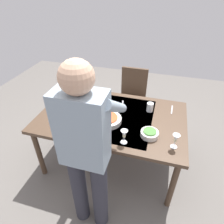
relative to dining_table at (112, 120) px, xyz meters
The scene contains 15 objects.
ground_plane 0.67m from the dining_table, ahead, with size 6.00×6.00×0.00m, color #66605B.
dining_table is the anchor object (origin of this frame).
chair_near 0.92m from the dining_table, 94.61° to the right, with size 0.40×0.40×0.91m.
person_server 0.84m from the dining_table, 91.30° to the left, with size 0.42×0.61×1.69m.
wine_bottle 0.44m from the dining_table, 56.79° to the left, with size 0.07×0.07×0.30m.
wine_glass_left 0.48m from the dining_table, 120.55° to the left, with size 0.07×0.07×0.15m.
wine_glass_right 0.78m from the dining_table, 155.35° to the left, with size 0.07×0.07×0.15m.
water_cup_near_left 0.47m from the dining_table, 152.18° to the right, with size 0.08×0.08×0.11m, color silver.
water_cup_near_right 0.45m from the dining_table, 83.41° to the left, with size 0.07×0.07×0.09m, color silver.
water_cup_far_left 0.41m from the dining_table, 14.45° to the right, with size 0.08×0.08×0.10m, color silver.
serving_bowl_pasta 0.16m from the dining_table, 84.55° to the left, with size 0.30×0.30×0.07m.
side_bowl_salad 0.52m from the dining_table, 153.28° to the left, with size 0.18×0.18×0.07m.
dinner_plate_near 0.57m from the dining_table, 10.99° to the left, with size 0.23×0.23×0.01m, color white.
table_knife 0.27m from the dining_table, 104.79° to the right, with size 0.01×0.20×0.01m, color silver.
table_fork 0.73m from the dining_table, 154.67° to the right, with size 0.01×0.18×0.01m, color silver.
Camera 1 is at (-0.50, 1.73, 2.06)m, focal length 31.24 mm.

